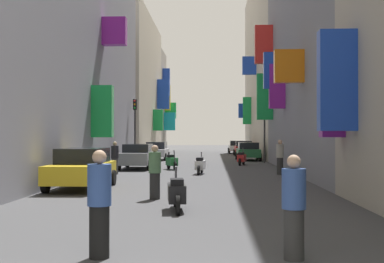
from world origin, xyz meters
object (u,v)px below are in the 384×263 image
Objects in this scene: pedestrian_crossing at (280,157)px; parked_car_grey at (138,156)px; scooter_red at (242,158)px; scooter_white at (200,165)px; parked_car_white at (237,147)px; parked_car_silver at (157,150)px; traffic_light_near_corner at (135,120)px; pedestrian_far_away at (294,208)px; parked_car_yellow at (82,168)px; pedestrian_near_right at (99,204)px; scooter_black at (177,193)px; pedestrian_mid_street at (115,158)px; traffic_light_far_corner at (265,119)px; parked_car_red at (243,148)px; parked_car_green at (248,151)px; pedestrian_near_left at (155,172)px; scooter_green at (172,162)px.

parked_car_grey is at bearing 151.92° from pedestrian_crossing.
scooter_white is at bearing -107.96° from scooter_red.
parked_car_grey is 7.43m from scooter_red.
parked_car_white is 2.28× the size of scooter_red.
parked_car_silver is 5.43m from traffic_light_near_corner.
scooter_red is 1.04× the size of pedestrian_crossing.
pedestrian_crossing is (1.45, -8.05, 0.41)m from scooter_red.
parked_car_silver is 32.87m from pedestrian_far_away.
parked_car_silver is 22.08m from parked_car_yellow.
pedestrian_crossing is 18.02m from pedestrian_near_right.
pedestrian_mid_street is at bearing 108.36° from scooter_black.
traffic_light_far_corner is at bearing -28.71° from parked_car_silver.
parked_car_grey is (-7.37, -19.51, 0.01)m from parked_car_red.
parked_car_yellow is 17.45m from traffic_light_near_corner.
traffic_light_far_corner is (5.47, 27.86, 2.29)m from pedestrian_near_right.
pedestrian_mid_street is 10.73m from traffic_light_near_corner.
pedestrian_near_left reaches higher than parked_car_green.
pedestrian_crossing is 1.06× the size of pedestrian_near_left.
pedestrian_crossing reaches higher than pedestrian_near_right.
pedestrian_mid_street is at bearing -178.75° from pedestrian_crossing.
pedestrian_far_away reaches higher than scooter_red.
scooter_white is (3.78, -3.94, -0.31)m from parked_car_grey.
pedestrian_mid_street is (-4.29, -0.38, 0.36)m from scooter_white.
parked_car_white is 26.82m from scooter_green.
scooter_black is (-3.71, -26.70, -0.29)m from parked_car_green.
parked_car_grey reaches higher than scooter_white.
parked_car_grey is 2.18× the size of scooter_white.
parked_car_red is 23.66m from pedestrian_crossing.
parked_car_yellow is at bearing -87.49° from traffic_light_near_corner.
pedestrian_far_away is 0.35× the size of traffic_light_far_corner.
pedestrian_far_away is (-1.33, -47.17, 0.08)m from parked_car_white.
parked_car_grey is 11.14m from parked_car_yellow.
parked_car_grey is 2.16m from scooter_green.
pedestrian_crossing reaches higher than pedestrian_mid_street.
parked_car_green is 2.41× the size of pedestrian_near_left.
traffic_light_far_corner is (1.06, -19.32, 2.41)m from parked_car_white.
scooter_red is (6.32, 3.90, -0.31)m from parked_car_grey.
scooter_red is 1.10× the size of pedestrian_mid_street.
scooter_red is 25.59m from pedestrian_near_right.
traffic_light_near_corner is at bearing 115.97° from scooter_white.
parked_car_grey reaches higher than scooter_black.
scooter_white is 1.12× the size of scooter_green.
parked_car_white is at bearing 93.15° from parked_car_red.
pedestrian_mid_street is 1.00× the size of pedestrian_far_away.
pedestrian_mid_street reaches higher than pedestrian_far_away.
parked_car_yellow is 6.81m from pedestrian_mid_street.
scooter_black is at bearing 80.26° from pedestrian_near_right.
parked_car_red is 41.20m from pedestrian_near_right.
scooter_red is 0.92× the size of scooter_white.
traffic_light_far_corner is (0.89, -3.89, 2.40)m from parked_car_green.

